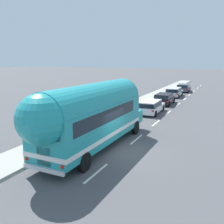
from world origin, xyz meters
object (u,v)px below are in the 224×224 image
car_lead (151,106)px  car_third (174,91)px  painted_bus (91,114)px  car_second (164,98)px  car_fourth (183,87)px

car_lead → car_third: 13.26m
painted_bus → car_third: painted_bus is taller
painted_bus → car_lead: (0.15, 12.13, -1.51)m
car_lead → car_second: (-0.02, 6.01, -0.00)m
painted_bus → car_fourth: 32.04m
car_second → car_third: size_ratio=0.97×
car_third → car_second: bearing=-88.2°
car_lead → car_fourth: bearing=89.9°
car_second → painted_bus: bearing=-90.4°
car_lead → car_fourth: 19.87m
car_lead → car_third: (-0.25, 13.26, 0.01)m
car_lead → car_second: bearing=90.2°
car_lead → car_third: same height
car_fourth → car_third: bearing=-92.5°
car_third → car_fourth: size_ratio=1.00×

